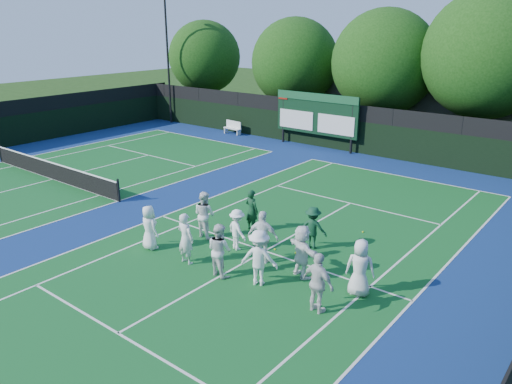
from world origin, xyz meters
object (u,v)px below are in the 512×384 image
Objects in this scene: tennis_net at (52,170)px; coach_left at (252,210)px; bench at (233,127)px; scoreboard at (316,114)px.

tennis_net is 6.74× the size of coach_left.
tennis_net is 14.37m from bench.
bench is 0.94× the size of coach_left.
scoreboard is at bearing 64.40° from tennis_net.
tennis_net is at bearing 10.82° from coach_left.
scoreboard is 0.53× the size of tennis_net.
bench is at bearing 89.89° from tennis_net.
bench is (0.03, 14.37, 0.03)m from tennis_net.
bench is 18.07m from coach_left.
coach_left is (12.38, -13.16, 0.31)m from bench.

